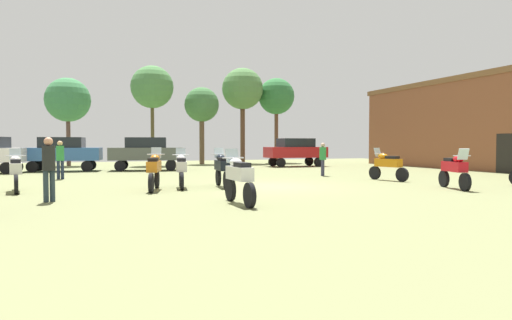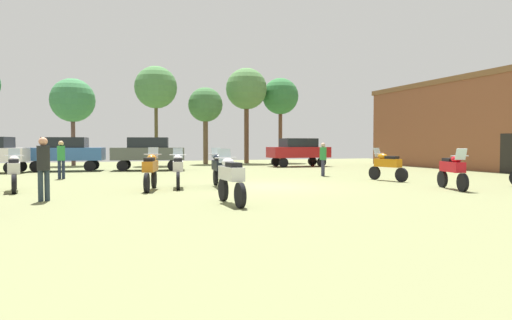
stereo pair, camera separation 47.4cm
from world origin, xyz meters
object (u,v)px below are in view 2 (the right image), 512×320
motorcycle_4 (387,165)px  car_3 (66,151)px  brick_building (507,123)px  person_2 (323,157)px  motorcycle_7 (178,168)px  tree_1 (156,88)px  motorcycle_5 (453,169)px  tree_4 (280,97)px  tree_7 (246,90)px  motorcycle_9 (14,170)px  person_3 (61,157)px  motorcycle_11 (231,177)px  motorcycle_10 (219,168)px  tree_5 (73,101)px  person_1 (43,164)px  car_2 (149,151)px  car_4 (299,150)px  tree_6 (205,106)px

motorcycle_4 → car_3: size_ratio=0.46×
brick_building → person_2: bearing=-176.2°
motorcycle_7 → tree_1: size_ratio=0.28×
car_3 → motorcycle_5: bearing=-131.2°
person_2 → car_3: bearing=-82.8°
tree_4 → tree_7: bearing=-175.9°
motorcycle_7 → car_3: (-4.63, 12.21, 0.46)m
person_2 → brick_building: bearing=135.9°
motorcycle_4 → motorcycle_9: size_ratio=0.92×
brick_building → motorcycle_7: size_ratio=9.64×
person_3 → motorcycle_11: bearing=-65.5°
motorcycle_10 → tree_5: 20.68m
person_3 → tree_7: tree_7 is taller
motorcycle_11 → person_1: size_ratio=1.18×
person_1 → tree_4: (16.18, 21.41, 4.61)m
motorcycle_9 → person_2: bearing=3.6°
car_2 → motorcycle_9: bearing=162.6°
car_4 → motorcycle_4: bearing=173.3°
car_4 → tree_7: bearing=15.8°
car_2 → person_2: bearing=-125.0°
motorcycle_7 → tree_1: bearing=95.3°
car_2 → person_1: 14.44m
person_1 → tree_1: bearing=54.8°
person_3 → motorcycle_4: bearing=-23.9°
car_4 → person_2: car_4 is taller
motorcycle_10 → brick_building: bearing=18.3°
motorcycle_9 → tree_4: 25.71m
tree_5 → tree_7: bearing=-1.9°
motorcycle_5 → tree_5: size_ratio=0.31×
motorcycle_11 → person_1: bearing=152.9°
brick_building → tree_5: (-25.81, 14.77, 1.88)m
motorcycle_4 → tree_1: size_ratio=0.28×
car_3 → tree_4: bearing=-59.7°
motorcycle_10 → person_3: size_ratio=1.24×
person_1 → car_2: bearing=52.8°
motorcycle_10 → person_1: 6.13m
car_3 → person_2: car_3 is taller
motorcycle_5 → tree_1: (-7.75, 21.51, 5.13)m
motorcycle_4 → tree_6: bearing=88.8°
motorcycle_9 → motorcycle_10: 7.00m
brick_building → person_3: brick_building is taller
person_2 → motorcycle_5: bearing=51.3°
motorcycle_4 → motorcycle_10: (-7.66, -0.22, 0.02)m
car_2 → tree_6: bearing=-26.1°
tree_1 → tree_4: size_ratio=1.03×
car_3 → car_4: (15.27, 0.11, 0.00)m
motorcycle_7 → car_4: (10.63, 12.32, 0.46)m
tree_1 → tree_4: tree_1 is taller
car_4 → tree_7: (-1.80, 6.40, 4.96)m
motorcycle_4 → motorcycle_7: size_ratio=0.99×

